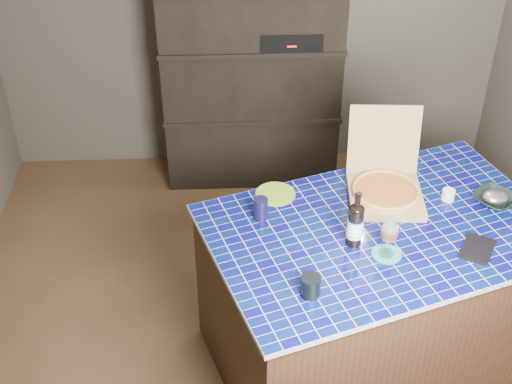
{
  "coord_description": "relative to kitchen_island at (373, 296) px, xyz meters",
  "views": [
    {
      "loc": [
        -0.18,
        -2.84,
        3.06
      ],
      "look_at": [
        -0.04,
        0.0,
        0.95
      ],
      "focal_mm": 50.0,
      "sensor_mm": 36.0,
      "label": 1
    }
  ],
  "objects": [
    {
      "name": "room",
      "position": [
        -0.55,
        0.25,
        0.8
      ],
      "size": [
        3.5,
        3.5,
        3.5
      ],
      "color": "brown",
      "rests_on": "ground"
    },
    {
      "name": "shelving_unit",
      "position": [
        -0.55,
        1.78,
        0.46
      ],
      "size": [
        1.2,
        0.41,
        1.8
      ],
      "color": "black",
      "rests_on": "floor"
    },
    {
      "name": "kitchen_island",
      "position": [
        0.0,
        0.0,
        0.0
      ],
      "size": [
        1.88,
        1.5,
        0.9
      ],
      "rotation": [
        0.0,
        0.0,
        0.33
      ],
      "color": "#3F2318",
      "rests_on": "floor"
    },
    {
      "name": "pizza_box",
      "position": [
        0.06,
        0.25,
        0.5
      ],
      "size": [
        0.39,
        0.47,
        0.4
      ],
      "rotation": [
        0.0,
        0.0,
        -0.07
      ],
      "color": "tan",
      "rests_on": "kitchen_island"
    },
    {
      "name": "mead_bottle",
      "position": [
        -0.16,
        -0.1,
        0.56
      ],
      "size": [
        0.08,
        0.08,
        0.29
      ],
      "color": "black",
      "rests_on": "kitchen_island"
    },
    {
      "name": "teal_trivet",
      "position": [
        -0.02,
        -0.19,
        0.45
      ],
      "size": [
        0.14,
        0.14,
        0.01
      ],
      "primitive_type": "cylinder",
      "color": "teal",
      "rests_on": "kitchen_island"
    },
    {
      "name": "wine_glass",
      "position": [
        -0.02,
        -0.19,
        0.58
      ],
      "size": [
        0.08,
        0.08,
        0.18
      ],
      "color": "white",
      "rests_on": "teal_trivet"
    },
    {
      "name": "tumbler",
      "position": [
        -0.39,
        -0.42,
        0.49
      ],
      "size": [
        0.09,
        0.09,
        0.1
      ],
      "primitive_type": "cylinder",
      "color": "black",
      "rests_on": "kitchen_island"
    },
    {
      "name": "dvd_case",
      "position": [
        0.41,
        -0.17,
        0.45
      ],
      "size": [
        0.21,
        0.23,
        0.01
      ],
      "primitive_type": "cube",
      "rotation": [
        0.0,
        0.0,
        -0.53
      ],
      "color": "black",
      "rests_on": "kitchen_island"
    },
    {
      "name": "bowl",
      "position": [
        0.59,
        0.17,
        0.47
      ],
      "size": [
        0.28,
        0.28,
        0.05
      ],
      "primitive_type": "imported",
      "rotation": [
        0.0,
        0.0,
        0.69
      ],
      "color": "black",
      "rests_on": "kitchen_island"
    },
    {
      "name": "foil_contents",
      "position": [
        0.59,
        0.17,
        0.49
      ],
      "size": [
        0.13,
        0.11,
        0.06
      ],
      "primitive_type": "ellipsoid",
      "color": "silver",
      "rests_on": "bowl"
    },
    {
      "name": "white_jar",
      "position": [
        0.37,
        0.22,
        0.47
      ],
      "size": [
        0.06,
        0.06,
        0.06
      ],
      "primitive_type": "cylinder",
      "color": "white",
      "rests_on": "kitchen_island"
    },
    {
      "name": "navy_cup",
      "position": [
        -0.58,
        0.11,
        0.5
      ],
      "size": [
        0.07,
        0.07,
        0.11
      ],
      "primitive_type": "cylinder",
      "color": "black",
      "rests_on": "kitchen_island"
    },
    {
      "name": "green_trivet",
      "position": [
        -0.49,
        0.3,
        0.45
      ],
      "size": [
        0.2,
        0.2,
        0.01
      ],
      "primitive_type": "cylinder",
      "color": "olive",
      "rests_on": "kitchen_island"
    }
  ]
}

